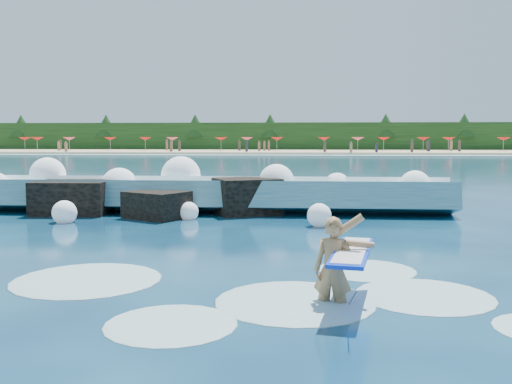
{
  "coord_description": "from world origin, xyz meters",
  "views": [
    {
      "loc": [
        2.55,
        -11.49,
        2.5
      ],
      "look_at": [
        1.5,
        2.0,
        1.2
      ],
      "focal_mm": 40.0,
      "sensor_mm": 36.0,
      "label": 1
    }
  ],
  "objects": [
    {
      "name": "breaking_wave",
      "position": [
        -1.0,
        7.6,
        0.51
      ],
      "size": [
        16.99,
        2.69,
        1.46
      ],
      "color": "teal",
      "rests_on": "ground"
    },
    {
      "name": "wet_band",
      "position": [
        0.0,
        67.0,
        0.04
      ],
      "size": [
        140.0,
        5.0,
        0.08
      ],
      "primitive_type": "cube",
      "color": "silver",
      "rests_on": "ground"
    },
    {
      "name": "wave_spray",
      "position": [
        -1.54,
        7.6,
        0.93
      ],
      "size": [
        15.04,
        4.91,
        1.91
      ],
      "color": "white",
      "rests_on": "ground"
    },
    {
      "name": "rock_cluster",
      "position": [
        -2.26,
        6.55,
        0.44
      ],
      "size": [
        8.14,
        3.36,
        1.37
      ],
      "color": "black",
      "rests_on": "ground"
    },
    {
      "name": "surfer_with_board",
      "position": [
        3.11,
        -3.08,
        0.59
      ],
      "size": [
        1.06,
        2.83,
        1.6
      ],
      "color": "#A0744A",
      "rests_on": "ground"
    },
    {
      "name": "surf_foam",
      "position": [
        1.87,
        -2.5,
        0.0
      ],
      "size": [
        9.03,
        5.21,
        0.13
      ],
      "color": "silver",
      "rests_on": "ground"
    },
    {
      "name": "beach_umbrellas",
      "position": [
        -0.25,
        79.2,
        2.25
      ],
      "size": [
        113.68,
        6.65,
        0.5
      ],
      "color": "#ED4564",
      "rests_on": "ground"
    },
    {
      "name": "beach",
      "position": [
        0.0,
        78.0,
        0.2
      ],
      "size": [
        140.0,
        20.0,
        0.4
      ],
      "primitive_type": "cube",
      "color": "tan",
      "rests_on": "ground"
    },
    {
      "name": "beachgoers",
      "position": [
        -10.8,
        74.15,
        1.08
      ],
      "size": [
        97.56,
        13.14,
        1.93
      ],
      "color": "#3F332D",
      "rests_on": "ground"
    },
    {
      "name": "treeline",
      "position": [
        0.0,
        88.0,
        2.5
      ],
      "size": [
        140.0,
        4.0,
        5.0
      ],
      "primitive_type": "cube",
      "color": "black",
      "rests_on": "ground"
    },
    {
      "name": "ground",
      "position": [
        0.0,
        0.0,
        0.0
      ],
      "size": [
        200.0,
        200.0,
        0.0
      ],
      "primitive_type": "plane",
      "color": "#082343",
      "rests_on": "ground"
    }
  ]
}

